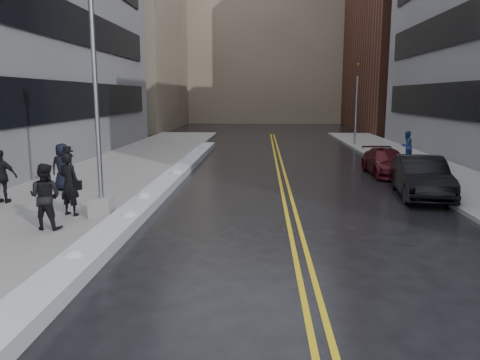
# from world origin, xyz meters

# --- Properties ---
(ground) EXTENTS (160.00, 160.00, 0.00)m
(ground) POSITION_xyz_m (0.00, 0.00, 0.00)
(ground) COLOR black
(ground) RESTS_ON ground
(sidewalk_west) EXTENTS (5.50, 50.00, 0.15)m
(sidewalk_west) POSITION_xyz_m (-5.75, 10.00, 0.07)
(sidewalk_west) COLOR gray
(sidewalk_west) RESTS_ON ground
(sidewalk_east) EXTENTS (4.00, 50.00, 0.15)m
(sidewalk_east) POSITION_xyz_m (10.00, 10.00, 0.07)
(sidewalk_east) COLOR gray
(sidewalk_east) RESTS_ON ground
(lane_line_left) EXTENTS (0.12, 50.00, 0.01)m
(lane_line_left) POSITION_xyz_m (2.35, 10.00, 0.00)
(lane_line_left) COLOR gold
(lane_line_left) RESTS_ON ground
(lane_line_right) EXTENTS (0.12, 50.00, 0.01)m
(lane_line_right) POSITION_xyz_m (2.65, 10.00, 0.00)
(lane_line_right) COLOR gold
(lane_line_right) RESTS_ON ground
(snow_ridge) EXTENTS (0.90, 30.00, 0.34)m
(snow_ridge) POSITION_xyz_m (-2.45, 8.00, 0.17)
(snow_ridge) COLOR #BABCC3
(snow_ridge) RESTS_ON ground
(building_west_far) EXTENTS (14.00, 22.00, 18.00)m
(building_west_far) POSITION_xyz_m (-15.50, 44.00, 9.00)
(building_west_far) COLOR gray
(building_west_far) RESTS_ON ground
(building_far) EXTENTS (36.00, 16.00, 22.00)m
(building_far) POSITION_xyz_m (2.00, 60.00, 11.00)
(building_far) COLOR gray
(building_far) RESTS_ON ground
(lamppost) EXTENTS (0.65, 0.65, 7.62)m
(lamppost) POSITION_xyz_m (-3.30, 2.00, 2.53)
(lamppost) COLOR gray
(lamppost) RESTS_ON sidewalk_west
(fire_hydrant) EXTENTS (0.26, 0.26, 0.73)m
(fire_hydrant) POSITION_xyz_m (9.00, 10.00, 0.55)
(fire_hydrant) COLOR maroon
(fire_hydrant) RESTS_ON sidewalk_east
(traffic_signal) EXTENTS (0.16, 0.20, 6.00)m
(traffic_signal) POSITION_xyz_m (8.50, 24.00, 3.40)
(traffic_signal) COLOR gray
(traffic_signal) RESTS_ON sidewalk_east
(pedestrian_fedora) EXTENTS (0.84, 0.70, 1.96)m
(pedestrian_fedora) POSITION_xyz_m (-4.32, 2.14, 1.13)
(pedestrian_fedora) COLOR black
(pedestrian_fedora) RESTS_ON sidewalk_west
(pedestrian_b) EXTENTS (0.95, 0.77, 1.83)m
(pedestrian_b) POSITION_xyz_m (-4.38, 0.64, 1.06)
(pedestrian_b) COLOR black
(pedestrian_b) RESTS_ON sidewalk_west
(pedestrian_c) EXTENTS (0.90, 0.59, 1.83)m
(pedestrian_c) POSITION_xyz_m (-6.15, 5.91, 1.06)
(pedestrian_c) COLOR black
(pedestrian_c) RESTS_ON sidewalk_west
(pedestrian_d) EXTENTS (1.08, 0.47, 1.83)m
(pedestrian_d) POSITION_xyz_m (-7.31, 3.66, 1.07)
(pedestrian_d) COLOR black
(pedestrian_d) RESTS_ON sidewalk_west
(pedestrian_east) EXTENTS (1.01, 0.98, 1.65)m
(pedestrian_east) POSITION_xyz_m (9.72, 15.27, 0.97)
(pedestrian_east) COLOR navy
(pedestrian_east) RESTS_ON sidewalk_east
(car_black) EXTENTS (2.13, 4.79, 1.53)m
(car_black) POSITION_xyz_m (7.50, 6.01, 0.76)
(car_black) COLOR black
(car_black) RESTS_ON ground
(car_maroon) EXTENTS (1.76, 4.28, 1.24)m
(car_maroon) POSITION_xyz_m (7.50, 10.96, 0.62)
(car_maroon) COLOR #3C090F
(car_maroon) RESTS_ON ground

